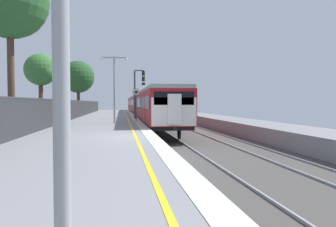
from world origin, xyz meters
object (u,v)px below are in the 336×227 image
object	(u,v)px
commuter_train_at_platform	(142,105)
background_tree_centre	(9,2)
speed_limit_sign	(136,100)
background_tree_right	(78,78)
platform_lamp_mid	(114,83)
background_tree_left	(42,71)
signal_gantry	(138,88)

from	to	relation	value
commuter_train_at_platform	background_tree_centre	world-z (taller)	background_tree_centre
speed_limit_sign	background_tree_right	size ratio (longest dim) A/B	0.36
speed_limit_sign	platform_lamp_mid	bearing A→B (deg)	-129.88
commuter_train_at_platform	platform_lamp_mid	world-z (taller)	platform_lamp_mid
speed_limit_sign	background_tree_left	bearing A→B (deg)	149.88
speed_limit_sign	commuter_train_at_platform	bearing A→B (deg)	85.06
speed_limit_sign	background_tree_right	xyz separation A→B (m)	(-7.35, 20.75, 3.34)
signal_gantry	background_tree_left	world-z (taller)	background_tree_left
platform_lamp_mid	background_tree_centre	size ratio (longest dim) A/B	0.55
signal_gantry	platform_lamp_mid	size ratio (longest dim) A/B	0.94
platform_lamp_mid	background_tree_right	size ratio (longest dim) A/B	0.67
commuter_train_at_platform	background_tree_right	xyz separation A→B (m)	(-9.19, -0.60, 3.82)
signal_gantry	background_tree_left	size ratio (longest dim) A/B	0.77
commuter_train_at_platform	background_tree_left	bearing A→B (deg)	-122.61
speed_limit_sign	platform_lamp_mid	distance (m)	2.98
background_tree_left	background_tree_right	distance (m)	15.81
signal_gantry	background_tree_left	xyz separation A→B (m)	(-8.99, 0.06, 1.56)
commuter_train_at_platform	background_tree_centre	xyz separation A→B (m)	(-9.05, -29.38, 5.70)
signal_gantry	commuter_train_at_platform	bearing A→B (deg)	84.90
commuter_train_at_platform	signal_gantry	distance (m)	16.56
speed_limit_sign	background_tree_left	world-z (taller)	background_tree_left
signal_gantry	platform_lamp_mid	xyz separation A→B (m)	(-2.11, -7.01, 0.03)
signal_gantry	background_tree_centre	size ratio (longest dim) A/B	0.52
platform_lamp_mid	background_tree_right	bearing A→B (deg)	103.84
speed_limit_sign	background_tree_left	distance (m)	10.35
background_tree_right	background_tree_left	bearing A→B (deg)	-94.59
background_tree_left	background_tree_centre	distance (m)	13.33
signal_gantry	background_tree_centre	bearing A→B (deg)	-120.30
background_tree_centre	background_tree_right	xyz separation A→B (m)	(-0.15, 28.78, -1.88)
background_tree_left	platform_lamp_mid	bearing A→B (deg)	-45.74
commuter_train_at_platform	background_tree_left	xyz separation A→B (m)	(-10.46, -16.35, 3.28)
background_tree_centre	background_tree_right	size ratio (longest dim) A/B	1.21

